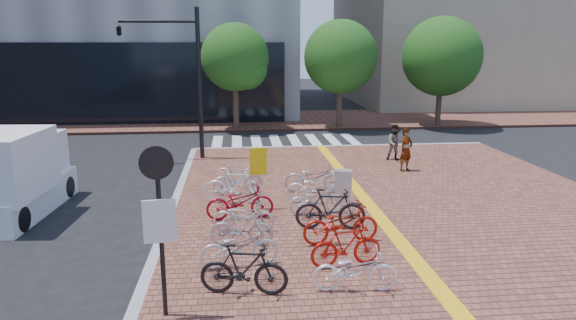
{
  "coord_description": "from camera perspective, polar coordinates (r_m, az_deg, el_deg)",
  "views": [
    {
      "loc": [
        -2.01,
        -11.88,
        5.03
      ],
      "look_at": [
        -0.37,
        4.19,
        1.3
      ],
      "focal_mm": 32.0,
      "sensor_mm": 36.0,
      "label": 1
    }
  ],
  "objects": [
    {
      "name": "box_truck",
      "position": [
        17.13,
        -28.24,
        -1.43
      ],
      "size": [
        2.27,
        4.61,
        2.59
      ],
      "color": "white",
      "rests_on": "ground"
    },
    {
      "name": "bike_8",
      "position": [
        11.55,
        6.46,
        -9.4
      ],
      "size": [
        1.69,
        0.7,
        0.99
      ],
      "primitive_type": "imported",
      "rotation": [
        0.0,
        0.0,
        1.72
      ],
      "color": "#B9160D",
      "rests_on": "sidewalk"
    },
    {
      "name": "bike_4",
      "position": [
        14.49,
        -5.36,
        -4.66
      ],
      "size": [
        1.95,
        0.85,
        1.0
      ],
      "primitive_type": "imported",
      "rotation": [
        0.0,
        0.0,
        1.67
      ],
      "color": "#A00B1A",
      "rests_on": "sidewalk"
    },
    {
      "name": "utility_box",
      "position": [
        15.81,
        6.19,
        -3.02
      ],
      "size": [
        0.57,
        0.48,
        1.07
      ],
      "primitive_type": "cube",
      "rotation": [
        0.0,
        0.0,
        -0.29
      ],
      "color": "silver",
      "rests_on": "sidewalk"
    },
    {
      "name": "notice_sign",
      "position": [
        9.23,
        -14.11,
        -5.59
      ],
      "size": [
        0.59,
        0.16,
        3.17
      ],
      "color": "black",
      "rests_on": "sidewalk"
    },
    {
      "name": "street_trees",
      "position": [
        30.18,
        7.84,
        11.11
      ],
      "size": [
        16.2,
        4.6,
        6.35
      ],
      "color": "#38281E",
      "rests_on": "far_sidewalk"
    },
    {
      "name": "bike_1",
      "position": [
        11.53,
        -5.44,
        -9.58
      ],
      "size": [
        1.84,
        0.91,
        0.93
      ],
      "primitive_type": "imported",
      "rotation": [
        0.0,
        0.0,
        1.74
      ],
      "color": "silver",
      "rests_on": "sidewalk"
    },
    {
      "name": "bike_0",
      "position": [
        10.31,
        -4.94,
        -12.02
      ],
      "size": [
        1.81,
        0.81,
        1.05
      ],
      "primitive_type": "imported",
      "rotation": [
        0.0,
        0.0,
        1.38
      ],
      "color": "black",
      "rests_on": "sidewalk"
    },
    {
      "name": "bike_7",
      "position": [
        10.52,
        7.43,
        -12.03
      ],
      "size": [
        1.74,
        0.74,
        0.89
      ],
      "primitive_type": "imported",
      "rotation": [
        0.0,
        0.0,
        1.49
      ],
      "color": "white",
      "rests_on": "sidewalk"
    },
    {
      "name": "bike_13",
      "position": [
        16.96,
        2.89,
        -1.96
      ],
      "size": [
        2.0,
        0.93,
        1.01
      ],
      "primitive_type": "imported",
      "rotation": [
        0.0,
        0.0,
        1.43
      ],
      "color": "#A7A8AC",
      "rests_on": "sidewalk"
    },
    {
      "name": "crosswalk",
      "position": [
        26.48,
        -0.28,
        2.06
      ],
      "size": [
        7.5,
        4.0,
        0.01
      ],
      "color": "silver",
      "rests_on": "ground"
    },
    {
      "name": "pedestrian_b",
      "position": [
        22.0,
        11.85,
        1.91
      ],
      "size": [
        0.8,
        0.66,
        1.51
      ],
      "primitive_type": "imported",
      "rotation": [
        0.0,
        0.0,
        -0.13
      ],
      "color": "#454B57",
      "rests_on": "sidewalk"
    },
    {
      "name": "bike_6",
      "position": [
        16.81,
        -5.56,
        -2.17
      ],
      "size": [
        1.7,
        0.69,
        0.99
      ],
      "primitive_type": "imported",
      "rotation": [
        0.0,
        0.0,
        1.71
      ],
      "color": "#B7B8BC",
      "rests_on": "sidewalk"
    },
    {
      "name": "bike_11",
      "position": [
        14.9,
        3.22,
        -4.41
      ],
      "size": [
        1.67,
        0.74,
        0.85
      ],
      "primitive_type": "imported",
      "rotation": [
        0.0,
        0.0,
        1.68
      ],
      "color": "silver",
      "rests_on": "sidewalk"
    },
    {
      "name": "traffic_light_pole",
      "position": [
        22.06,
        -13.74,
        11.19
      ],
      "size": [
        3.36,
        1.3,
        6.26
      ],
      "color": "black",
      "rests_on": "sidewalk"
    },
    {
      "name": "kerb_north",
      "position": [
        24.9,
        5.91,
        1.45
      ],
      "size": [
        14.0,
        0.25,
        0.15
      ],
      "primitive_type": "cube",
      "color": "gray",
      "rests_on": "ground"
    },
    {
      "name": "bike_3",
      "position": [
        13.59,
        -4.94,
        -6.18
      ],
      "size": [
        1.68,
        0.78,
        0.85
      ],
      "primitive_type": "imported",
      "rotation": [
        0.0,
        0.0,
        1.44
      ],
      "color": "silver",
      "rests_on": "sidewalk"
    },
    {
      "name": "bike_5",
      "position": [
        15.88,
        -6.0,
        -2.85
      ],
      "size": [
        1.94,
        0.85,
        1.13
      ],
      "primitive_type": "imported",
      "rotation": [
        0.0,
        0.0,
        1.4
      ],
      "color": "white",
      "rests_on": "sidewalk"
    },
    {
      "name": "bike_10",
      "position": [
        13.67,
        4.75,
        -5.46
      ],
      "size": [
        1.92,
        0.78,
        1.12
      ],
      "primitive_type": "imported",
      "rotation": [
        0.0,
        0.0,
        1.43
      ],
      "color": "black",
      "rests_on": "sidewalk"
    },
    {
      "name": "bike_9",
      "position": [
        12.8,
        5.88,
        -7.05
      ],
      "size": [
        1.99,
        0.89,
        1.01
      ],
      "primitive_type": "imported",
      "rotation": [
        0.0,
        0.0,
        1.69
      ],
      "color": "#AE180C",
      "rests_on": "sidewalk"
    },
    {
      "name": "bike_12",
      "position": [
        15.87,
        3.16,
        -3.07
      ],
      "size": [
        1.95,
        0.94,
        0.98
      ],
      "primitive_type": "imported",
      "rotation": [
        0.0,
        0.0,
        1.41
      ],
      "color": "white",
      "rests_on": "sidewalk"
    },
    {
      "name": "ground",
      "position": [
        13.05,
        3.55,
        -9.69
      ],
      "size": [
        120.0,
        120.0,
        0.0
      ],
      "primitive_type": "plane",
      "color": "black",
      "rests_on": "ground"
    },
    {
      "name": "bike_2",
      "position": [
        12.63,
        -5.19,
        -7.51
      ],
      "size": [
        1.6,
        0.63,
        0.93
      ],
      "primitive_type": "imported",
      "rotation": [
        0.0,
        0.0,
        1.45
      ],
      "color": "#ADADB1",
      "rests_on": "sidewalk"
    },
    {
      "name": "pedestrian_a",
      "position": [
        20.23,
        12.98,
        1.12
      ],
      "size": [
        0.72,
        0.64,
        1.66
      ],
      "primitive_type": "imported",
      "rotation": [
        0.0,
        0.0,
        0.5
      ],
      "color": "gray",
      "rests_on": "sidewalk"
    },
    {
      "name": "yellow_sign",
      "position": [
        15.09,
        -3.29,
        -0.77
      ],
      "size": [
        0.51,
        0.15,
        1.87
      ],
      "color": "#B7B7BC",
      "rests_on": "sidewalk"
    },
    {
      "name": "far_sidewalk",
      "position": [
        33.31,
        -2.31,
        4.43
      ],
      "size": [
        70.0,
        8.0,
        0.15
      ],
      "primitive_type": "cube",
      "color": "brown",
      "rests_on": "ground"
    }
  ]
}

